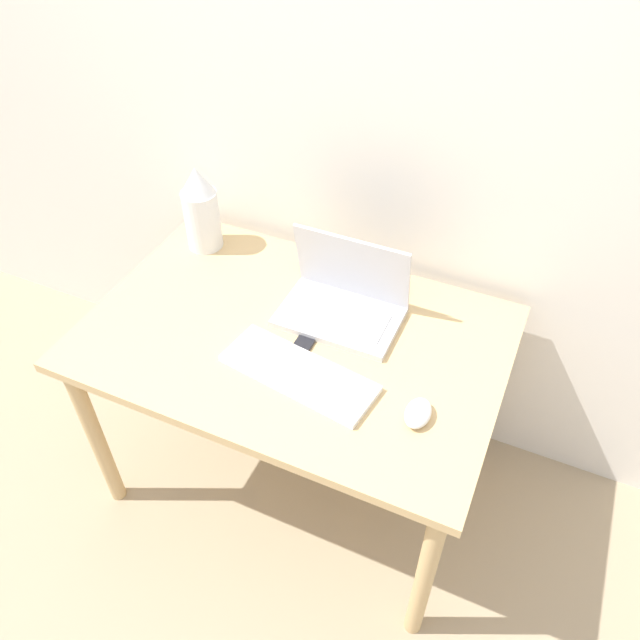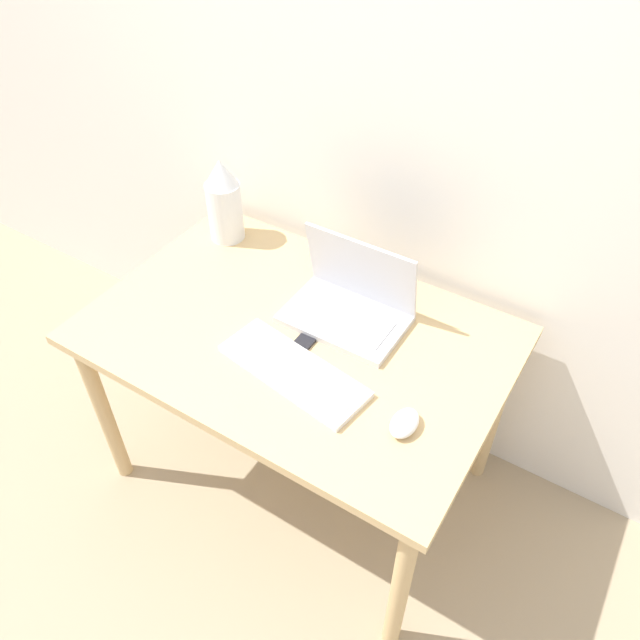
{
  "view_description": "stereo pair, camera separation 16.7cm",
  "coord_description": "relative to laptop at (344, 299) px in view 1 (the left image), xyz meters",
  "views": [
    {
      "loc": [
        0.59,
        -0.73,
        1.95
      ],
      "look_at": [
        0.09,
        0.38,
        0.8
      ],
      "focal_mm": 35.0,
      "sensor_mm": 36.0,
      "label": 1
    },
    {
      "loc": [
        0.74,
        -0.65,
        1.95
      ],
      "look_at": [
        0.09,
        0.38,
        0.8
      ],
      "focal_mm": 35.0,
      "sensor_mm": 36.0,
      "label": 2
    }
  ],
  "objects": [
    {
      "name": "wall_back",
      "position": [
        -0.09,
        0.32,
        0.49
      ],
      "size": [
        6.0,
        0.05,
        2.5
      ],
      "color": "white",
      "rests_on": "ground_plane"
    },
    {
      "name": "keyboard",
      "position": [
        -0.01,
        -0.28,
        -0.04
      ],
      "size": [
        0.44,
        0.21,
        0.02
      ],
      "color": "white",
      "rests_on": "desk"
    },
    {
      "name": "mp3_player",
      "position": [
        -0.05,
        -0.17,
        -0.05
      ],
      "size": [
        0.05,
        0.05,
        0.01
      ],
      "color": "black",
      "rests_on": "desk"
    },
    {
      "name": "ground_plane",
      "position": [
        -0.09,
        -0.54,
        -0.76
      ],
      "size": [
        12.0,
        12.0,
        0.0
      ],
      "primitive_type": "plane",
      "color": "tan"
    },
    {
      "name": "mouse",
      "position": [
        0.32,
        -0.28,
        -0.03
      ],
      "size": [
        0.06,
        0.1,
        0.04
      ],
      "color": "white",
      "rests_on": "desk"
    },
    {
      "name": "vase",
      "position": [
        -0.55,
        0.12,
        0.09
      ],
      "size": [
        0.11,
        0.11,
        0.29
      ],
      "color": "white",
      "rests_on": "desk"
    },
    {
      "name": "laptop",
      "position": [
        0.0,
        0.0,
        0.0
      ],
      "size": [
        0.35,
        0.23,
        0.24
      ],
      "color": "silver",
      "rests_on": "desk"
    },
    {
      "name": "desk",
      "position": [
        -0.09,
        -0.14,
        -0.14
      ],
      "size": [
        1.19,
        0.79,
        0.7
      ],
      "color": "tan",
      "rests_on": "ground_plane"
    }
  ]
}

